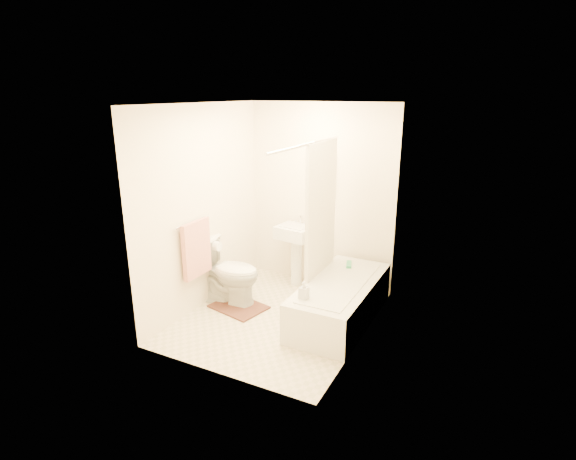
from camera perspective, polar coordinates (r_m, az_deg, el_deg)
The scene contains 17 objects.
floor at distance 5.32m, azimuth -1.24°, elevation -11.07°, with size 2.40×2.40×0.00m, color beige.
ceiling at distance 4.68m, azimuth -1.44°, elevation 15.75°, with size 2.40×2.40×0.00m, color white.
wall_back at distance 5.91m, azimuth 4.18°, elevation 4.29°, with size 2.00×0.02×2.40m, color beige.
wall_left at distance 5.39m, azimuth -10.75°, elevation 2.75°, with size 0.02×2.40×2.40m, color beige.
wall_right at distance 4.50m, azimuth 9.98°, elevation -0.12°, with size 0.02×2.40×2.40m, color beige.
mirror at distance 5.84m, azimuth 4.16°, elevation 7.12°, with size 0.40×0.03×0.55m, color white.
curtain_rod at distance 4.67m, azimuth 2.50°, elevation 10.81°, with size 0.03×0.03×1.70m, color silver.
shower_curtain at distance 5.17m, azimuth 4.23°, elevation 2.62°, with size 0.04×0.80×1.55m, color silver.
towel_bar at distance 5.21m, azimuth -12.00°, elevation 1.01°, with size 0.02×0.02×0.60m, color silver.
towel at distance 5.28m, azimuth -11.53°, elevation -2.36°, with size 0.06×0.45×0.66m, color #CC7266.
toilet_paper at distance 5.59m, azimuth -9.16°, elevation -2.01°, with size 0.12×0.12×0.11m, color white.
toilet at distance 5.58m, azimuth -7.62°, elevation -5.26°, with size 0.46×0.82×0.80m, color white.
sink at distance 6.00m, azimuth 0.97°, elevation -2.94°, with size 0.46×0.37×0.90m, color white, non-canonical shape.
bathtub at distance 5.22m, azimuth 6.66°, elevation -8.93°, with size 0.71×1.62×0.46m, color silver, non-canonical shape.
bath_mat at distance 5.57m, azimuth -6.27°, elevation -9.67°, with size 0.63×0.47×0.02m, color #47271D.
soap_bottle at distance 4.67m, azimuth 2.03°, elevation -7.68°, with size 0.09×0.09×0.20m, color silver.
scrub_brush at distance 5.59m, azimuth 7.74°, elevation -4.39°, with size 0.06×0.20×0.04m, color #37A369.
Camera 1 is at (2.22, -4.12, 2.52)m, focal length 28.00 mm.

